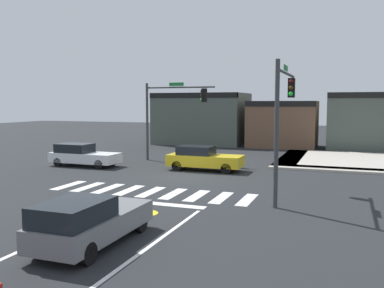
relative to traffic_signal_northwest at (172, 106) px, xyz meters
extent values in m
plane|color=#232628|center=(3.19, -5.62, -3.98)|extent=(120.00, 120.00, 0.00)
cube|color=silver|center=(-1.46, -10.12, -3.97)|extent=(0.53, 2.44, 0.01)
cube|color=silver|center=(-0.30, -10.12, -3.97)|extent=(0.53, 2.44, 0.01)
cube|color=silver|center=(0.87, -10.12, -3.97)|extent=(0.53, 2.44, 0.01)
cube|color=silver|center=(2.03, -10.12, -3.97)|extent=(0.53, 2.44, 0.01)
cube|color=silver|center=(3.19, -10.12, -3.97)|extent=(0.53, 2.44, 0.01)
cube|color=silver|center=(4.36, -10.12, -3.97)|extent=(0.53, 2.44, 0.01)
cube|color=silver|center=(5.52, -10.12, -3.97)|extent=(0.53, 2.44, 0.01)
cube|color=silver|center=(6.68, -10.12, -3.97)|extent=(0.53, 2.44, 0.01)
cube|color=silver|center=(7.85, -10.12, -3.97)|extent=(0.53, 2.44, 0.01)
cube|color=white|center=(3.19, -12.12, -3.97)|extent=(6.80, 0.50, 0.01)
cube|color=white|center=(3.19, -15.12, -3.97)|extent=(0.16, 2.00, 0.01)
cube|color=white|center=(3.19, -19.12, -3.97)|extent=(0.16, 2.00, 0.01)
cylinder|color=yellow|center=(4.68, -13.64, -3.98)|extent=(0.99, 0.99, 0.01)
cylinder|color=white|center=(4.46, -13.64, -3.97)|extent=(0.16, 0.16, 0.00)
cylinder|color=white|center=(4.90, -13.64, -3.97)|extent=(0.16, 0.16, 0.00)
cube|color=white|center=(4.68, -13.64, -3.97)|extent=(0.44, 0.04, 0.00)
cube|color=#B2AA9E|center=(12.19, -0.42, -3.90)|extent=(10.00, 1.60, 0.15)
cube|color=#B2AA9E|center=(7.99, 4.38, -3.90)|extent=(1.60, 10.00, 0.15)
cube|color=#B2AA9E|center=(12.19, 4.38, -3.90)|extent=(10.00, 10.00, 0.15)
cube|color=#4C564C|center=(-2.32, 13.59, -1.37)|extent=(8.97, 6.43, 5.21)
cube|color=black|center=(-2.32, 10.58, 0.99)|extent=(8.97, 0.50, 0.50)
cube|color=brown|center=(6.08, 12.89, -1.78)|extent=(6.30, 5.03, 4.40)
cube|color=black|center=(6.08, 10.58, 0.17)|extent=(6.30, 0.50, 0.50)
cube|color=#4C564C|center=(13.52, 13.23, -1.41)|extent=(6.69, 5.70, 5.13)
cube|color=black|center=(13.52, 10.58, 0.90)|extent=(6.69, 0.50, 0.50)
cylinder|color=#383A3D|center=(-1.97, 0.00, -1.15)|extent=(0.18, 0.18, 5.65)
cylinder|color=#383A3D|center=(0.62, 0.00, 1.34)|extent=(5.19, 0.12, 0.12)
cube|color=black|center=(2.45, 0.00, 0.76)|extent=(0.32, 0.32, 0.95)
sphere|color=#470A0A|center=(2.28, 0.00, 1.06)|extent=(0.22, 0.22, 0.22)
sphere|color=#4C330C|center=(2.28, 0.00, 0.76)|extent=(0.22, 0.22, 0.22)
sphere|color=#1ED833|center=(2.28, 0.00, 0.47)|extent=(0.22, 0.22, 0.22)
cube|color=#197233|center=(0.36, 0.00, 1.56)|extent=(1.10, 0.03, 0.24)
cylinder|color=#383A3D|center=(9.21, -11.08, -1.02)|extent=(0.18, 0.18, 5.92)
cylinder|color=#383A3D|center=(9.21, -8.56, 1.54)|extent=(0.12, 5.05, 0.12)
cube|color=black|center=(9.21, -6.66, 0.97)|extent=(0.32, 0.32, 0.95)
sphere|color=#470A0A|center=(9.21, -6.83, 1.26)|extent=(0.22, 0.22, 0.22)
sphere|color=#4C330C|center=(9.21, -6.83, 0.97)|extent=(0.22, 0.22, 0.22)
sphere|color=#1ED833|center=(9.21, -6.83, 0.67)|extent=(0.22, 0.22, 0.22)
cube|color=#197233|center=(9.21, -8.81, 1.76)|extent=(0.03, 1.10, 0.24)
cube|color=white|center=(-4.50, -4.24, -3.39)|extent=(4.67, 1.80, 0.64)
cube|color=black|center=(-5.31, -4.24, -2.78)|extent=(2.26, 1.58, 0.58)
cylinder|color=black|center=(-2.92, -3.45, -3.68)|extent=(0.60, 0.22, 0.60)
cylinder|color=black|center=(-2.92, -5.03, -3.68)|extent=(0.60, 0.22, 0.60)
cylinder|color=black|center=(-6.09, -3.45, -3.68)|extent=(0.60, 0.22, 0.60)
cylinder|color=black|center=(-6.09, -5.03, -3.68)|extent=(0.60, 0.22, 0.60)
cube|color=slate|center=(4.83, -17.32, -3.38)|extent=(1.77, 4.39, 0.65)
cube|color=black|center=(4.83, -18.31, -2.76)|extent=(1.55, 2.21, 0.58)
cylinder|color=black|center=(4.05, -15.83, -3.67)|extent=(0.22, 0.61, 0.61)
cylinder|color=black|center=(5.60, -15.83, -3.67)|extent=(0.22, 0.61, 0.61)
cylinder|color=black|center=(4.05, -18.81, -3.67)|extent=(0.22, 0.61, 0.61)
cylinder|color=black|center=(5.60, -18.81, -3.67)|extent=(0.22, 0.61, 0.61)
cube|color=gold|center=(3.59, -3.15, -3.35)|extent=(4.67, 1.78, 0.69)
cube|color=black|center=(2.99, -3.15, -2.73)|extent=(2.19, 1.57, 0.54)
cylinder|color=black|center=(5.18, -2.37, -3.66)|extent=(0.64, 0.22, 0.64)
cylinder|color=black|center=(5.18, -3.93, -3.66)|extent=(0.64, 0.22, 0.64)
cylinder|color=black|center=(2.00, -2.37, -3.66)|extent=(0.64, 0.22, 0.64)
cylinder|color=black|center=(2.00, -3.93, -3.66)|extent=(0.64, 0.22, 0.64)
camera|label=1|loc=(11.81, -27.76, 0.22)|focal=39.18mm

